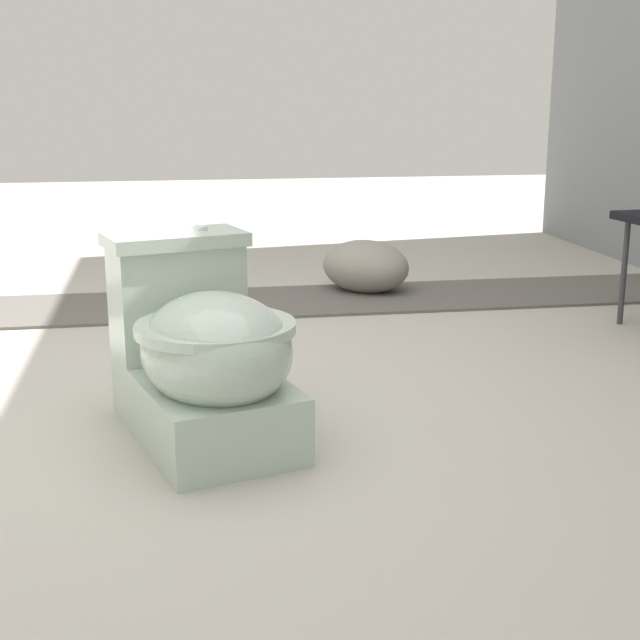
# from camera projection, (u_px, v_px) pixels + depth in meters

# --- Properties ---
(ground_plane) EXTENTS (14.00, 14.00, 0.00)m
(ground_plane) POSITION_uv_depth(u_px,v_px,m) (175.00, 413.00, 2.48)
(ground_plane) COLOR #B7B2A8
(gravel_strip) EXTENTS (0.56, 8.00, 0.01)m
(gravel_strip) POSITION_uv_depth(u_px,v_px,m) (290.00, 301.00, 3.80)
(gravel_strip) COLOR #605B56
(gravel_strip) RESTS_ON ground
(toilet) EXTENTS (0.71, 0.53, 0.52)m
(toilet) POSITION_uv_depth(u_px,v_px,m) (204.00, 356.00, 2.25)
(toilet) COLOR #B2C6B7
(toilet) RESTS_ON ground
(boulder_near) EXTENTS (0.53, 0.52, 0.23)m
(boulder_near) POSITION_uv_depth(u_px,v_px,m) (366.00, 266.00, 3.97)
(boulder_near) COLOR gray
(boulder_near) RESTS_ON ground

